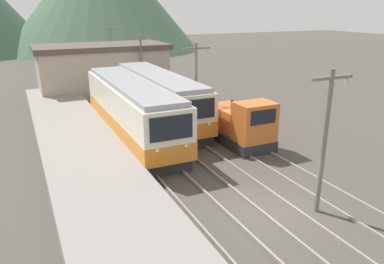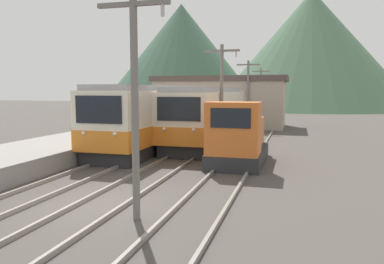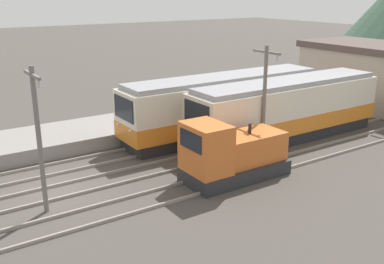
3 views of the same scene
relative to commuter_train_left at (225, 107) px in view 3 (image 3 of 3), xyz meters
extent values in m
plane|color=#47423D|center=(2.60, -11.62, -1.75)|extent=(200.00, 200.00, 0.00)
cube|color=gray|center=(-3.65, -11.62, -1.34)|extent=(4.50, 54.00, 0.81)
cube|color=gray|center=(-0.72, -11.62, -1.68)|extent=(0.10, 60.00, 0.14)
cube|color=gray|center=(0.72, -11.62, -1.68)|extent=(0.10, 60.00, 0.14)
cube|color=gray|center=(2.08, -11.62, -1.68)|extent=(0.10, 60.00, 0.14)
cube|color=gray|center=(3.52, -11.62, -1.68)|extent=(0.10, 60.00, 0.14)
cube|color=gray|center=(5.08, -11.62, -1.68)|extent=(0.10, 60.00, 0.14)
cube|color=gray|center=(6.52, -11.62, -1.68)|extent=(0.10, 60.00, 0.14)
cube|color=#28282B|center=(0.00, 0.01, -1.40)|extent=(2.58, 13.15, 0.70)
cube|color=silver|center=(0.00, 0.01, 0.35)|extent=(2.80, 13.70, 2.79)
cube|color=orange|center=(0.00, 0.01, -0.54)|extent=(2.84, 13.74, 1.00)
cube|color=black|center=(0.00, -6.87, 0.91)|extent=(2.24, 0.06, 1.23)
sphere|color=silver|center=(-0.77, -6.88, -0.15)|extent=(0.18, 0.18, 0.18)
sphere|color=silver|center=(0.77, -6.88, -0.15)|extent=(0.18, 0.18, 0.18)
cube|color=#939399|center=(0.00, 0.01, 1.88)|extent=(2.46, 13.15, 0.28)
cube|color=#28282B|center=(2.80, 2.62, -1.40)|extent=(2.58, 12.69, 0.70)
cube|color=silver|center=(2.80, 2.62, 0.30)|extent=(2.80, 13.22, 2.69)
cube|color=orange|center=(2.80, 2.62, -0.56)|extent=(2.84, 13.26, 0.97)
cube|color=black|center=(2.80, -4.02, 0.84)|extent=(2.24, 0.06, 1.18)
sphere|color=silver|center=(2.03, -4.03, -0.19)|extent=(0.18, 0.18, 0.18)
sphere|color=silver|center=(3.57, -4.03, -0.19)|extent=(0.18, 0.18, 0.18)
cube|color=#939399|center=(2.80, 2.62, 1.78)|extent=(2.46, 12.69, 0.28)
cube|color=#28282B|center=(5.80, -3.76, -1.40)|extent=(2.40, 5.19, 0.70)
cube|color=#D16628|center=(5.80, -5.52, 0.10)|extent=(2.28, 1.66, 2.30)
cube|color=black|center=(5.80, -6.37, 0.61)|extent=(1.68, 0.04, 0.83)
cube|color=#D16628|center=(5.80, -2.93, -0.35)|extent=(1.92, 3.43, 1.40)
cylinder|color=black|center=(5.80, -2.93, 0.60)|extent=(0.16, 0.16, 0.50)
cylinder|color=slate|center=(4.30, -12.51, 1.28)|extent=(0.20, 0.20, 6.05)
cube|color=slate|center=(4.30, -12.51, 3.96)|extent=(2.00, 0.12, 0.12)
cylinder|color=#B2B2B7|center=(5.10, -12.51, 3.76)|extent=(0.10, 0.10, 0.30)
cylinder|color=slate|center=(4.30, -0.69, 1.28)|extent=(0.20, 0.20, 6.05)
cube|color=slate|center=(4.30, -0.69, 3.96)|extent=(2.00, 0.12, 0.12)
cylinder|color=#B2B2B7|center=(5.10, -0.69, 3.76)|extent=(0.10, 0.10, 0.30)
cube|color=#AD9E8E|center=(1.30, 14.38, 0.42)|extent=(12.00, 6.00, 4.33)
camera|label=1|loc=(-6.46, -22.96, 6.49)|focal=35.00mm
camera|label=2|loc=(8.42, -21.63, 1.75)|focal=35.00mm
camera|label=3|loc=(21.56, -16.74, 6.98)|focal=42.00mm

